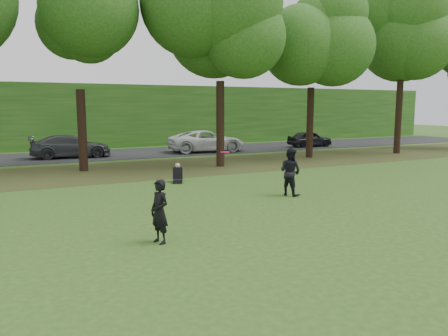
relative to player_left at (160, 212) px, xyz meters
The scene contains 10 objects.
ground 3.49m from the player_left, 12.91° to the right, with size 120.00×120.00×0.00m, color #2B4D18.
leaf_litter 12.70m from the player_left, 74.82° to the left, with size 60.00×7.00×0.01m, color #3E2C16.
street 20.52m from the player_left, 80.68° to the left, with size 70.00×7.00×0.02m, color black.
far_hedge 26.50m from the player_left, 82.79° to the left, with size 70.00×3.00×5.00m, color #1D4D16.
player_left is the anchor object (origin of this frame).
player_right 6.97m from the player_left, 28.32° to the left, with size 0.85×0.66×1.75m, color black.
parked_cars 19.37m from the player_left, 80.28° to the left, with size 36.79×3.28×1.53m.
frisbee 3.27m from the player_left, 32.18° to the left, with size 0.38×0.38×0.05m.
seated_person 8.57m from the player_left, 66.40° to the left, with size 0.65×0.83×0.83m.
tree_line 14.39m from the player_left, 76.24° to the left, with size 55.30×7.90×12.31m.
Camera 1 is at (-6.53, -9.04, 3.28)m, focal length 35.00 mm.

